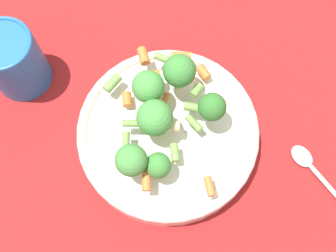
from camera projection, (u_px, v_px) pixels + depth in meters
ground_plane at (168, 138)px, 0.58m from camera, size 3.00×3.00×0.00m
bowl at (168, 133)px, 0.56m from camera, size 0.26×0.26×0.04m
pasta_salad at (162, 110)px, 0.51m from camera, size 0.18×0.22×0.07m
cup at (13, 61)px, 0.57m from camera, size 0.09×0.09×0.10m
spoon at (324, 181)px, 0.55m from camera, size 0.03×0.20×0.01m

